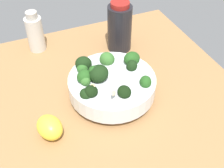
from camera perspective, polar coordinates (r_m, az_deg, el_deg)
ground_plane at (r=79.27cm, az=0.07°, el=-1.71°), size 63.95×63.95×4.43cm
bowl_of_broccoli at (r=72.58cm, az=-0.30°, el=0.27°), size 21.54×21.54×10.13cm
lemon_wedge at (r=66.56cm, az=-12.01°, el=-8.23°), size 7.07×8.07×5.04cm
bottle_tall at (r=90.77cm, az=-14.73°, el=9.61°), size 4.97×4.97×12.51cm
bottle_short at (r=87.59cm, az=1.49°, el=11.02°), size 7.16×7.16×15.19cm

